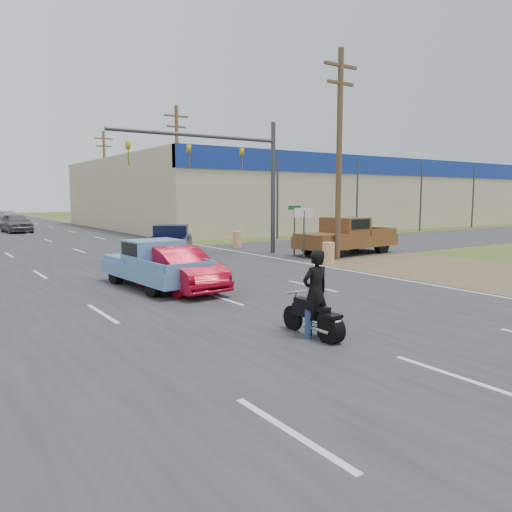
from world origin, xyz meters
TOP-DOWN VIEW (x-y plane):
  - ground at (0.00, 0.00)m, footprint 200.00×200.00m
  - main_road at (0.00, 40.00)m, footprint 15.00×180.00m
  - cross_road at (0.00, 18.00)m, footprint 120.00×10.00m
  - dirt_verge at (11.00, 10.00)m, footprint 8.00×18.00m
  - big_box_store at (32.00, 39.93)m, footprint 50.00×28.10m
  - utility_pole_1 at (9.50, 13.00)m, footprint 2.00×0.28m
  - utility_pole_2 at (9.50, 31.00)m, footprint 2.00×0.28m
  - utility_pole_3 at (9.50, 49.00)m, footprint 2.00×0.28m
  - tree_3 at (55.00, 70.00)m, footprint 8.40×8.40m
  - tree_5 at (30.00, 95.00)m, footprint 7.98×7.98m
  - barrel_0 at (8.00, 12.00)m, footprint 0.56×0.56m
  - barrel_1 at (8.40, 20.50)m, footprint 0.56×0.56m
  - lane_sign at (8.20, 14.00)m, footprint 1.20×0.08m
  - street_name_sign at (8.80, 15.50)m, footprint 0.80×0.08m
  - signal_mast at (5.82, 17.00)m, footprint 9.12×0.40m
  - red_convertible at (-0.50, 9.97)m, footprint 1.80×4.44m
  - motorcycle at (-0.41, 3.17)m, footprint 0.58×1.87m
  - rider at (-0.41, 3.20)m, footprint 0.68×0.45m
  - blue_pickup at (-0.91, 10.99)m, footprint 2.19×5.01m
  - navy_pickup at (3.53, 19.26)m, footprint 4.06×5.07m
  - brown_pickup at (11.32, 14.37)m, footprint 6.11×2.75m
  - distant_car_grey at (-0.50, 42.03)m, footprint 2.31×4.95m
  - distant_car_silver at (1.69, 61.52)m, footprint 2.41×4.82m

SIDE VIEW (x-z plane):
  - ground at x=0.00m, z-range 0.00..0.00m
  - dirt_verge at x=11.00m, z-range 0.00..0.01m
  - cross_road at x=0.00m, z-range 0.00..0.02m
  - main_road at x=0.00m, z-range 0.00..0.02m
  - motorcycle at x=-0.41m, z-range -0.05..0.90m
  - barrel_0 at x=8.00m, z-range 0.00..1.00m
  - barrel_1 at x=8.40m, z-range 0.00..1.00m
  - distant_car_silver at x=1.69m, z-range 0.00..1.34m
  - red_convertible at x=-0.50m, z-range 0.00..1.43m
  - navy_pickup at x=3.53m, z-range 0.01..1.60m
  - distant_car_grey at x=-0.50m, z-range 0.00..1.64m
  - blue_pickup at x=-0.91m, z-range 0.01..1.63m
  - rider at x=-0.41m, z-range 0.00..1.85m
  - brown_pickup at x=11.32m, z-range 0.01..1.99m
  - street_name_sign at x=8.80m, z-range 0.30..2.91m
  - lane_sign at x=8.20m, z-range 0.64..3.16m
  - big_box_store at x=32.00m, z-range 0.01..6.61m
  - signal_mast at x=5.82m, z-range 1.30..8.30m
  - utility_pole_1 at x=9.50m, z-range 0.32..10.32m
  - utility_pole_2 at x=9.50m, z-range 0.32..10.32m
  - utility_pole_3 at x=9.50m, z-range 0.32..10.32m
  - tree_5 at x=30.00m, z-range 0.94..10.82m
  - tree_3 at x=55.00m, z-range 0.99..11.39m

